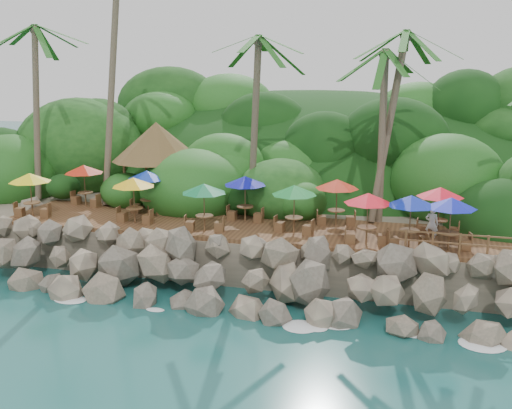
# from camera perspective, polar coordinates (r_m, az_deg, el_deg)

# --- Properties ---
(ground) EXTENTS (140.00, 140.00, 0.00)m
(ground) POSITION_cam_1_polar(r_m,az_deg,el_deg) (25.41, -3.69, -10.52)
(ground) COLOR #19514F
(ground) RESTS_ON ground
(land_base) EXTENTS (32.00, 25.20, 2.10)m
(land_base) POSITION_cam_1_polar(r_m,az_deg,el_deg) (39.78, 3.86, -0.10)
(land_base) COLOR gray
(land_base) RESTS_ON ground
(jungle_hill) EXTENTS (44.80, 28.00, 15.40)m
(jungle_hill) POSITION_cam_1_polar(r_m,az_deg,el_deg) (47.20, 5.70, 0.70)
(jungle_hill) COLOR #143811
(jungle_hill) RESTS_ON ground
(seawall) EXTENTS (29.00, 4.00, 2.30)m
(seawall) POSITION_cam_1_polar(r_m,az_deg,el_deg) (26.74, -2.31, -6.61)
(seawall) COLOR gray
(seawall) RESTS_ON ground
(terrace) EXTENTS (26.00, 5.00, 0.20)m
(terrace) POSITION_cam_1_polar(r_m,az_deg,el_deg) (30.07, 0.00, -2.23)
(terrace) COLOR brown
(terrace) RESTS_ON land_base
(jungle_foliage) EXTENTS (44.00, 16.00, 12.00)m
(jungle_foliage) POSITION_cam_1_polar(r_m,az_deg,el_deg) (39.09, 3.54, -1.92)
(jungle_foliage) COLOR #143811
(jungle_foliage) RESTS_ON ground
(foam_line) EXTENTS (25.20, 0.80, 0.06)m
(foam_line) POSITION_cam_1_polar(r_m,az_deg,el_deg) (25.65, -3.47, -10.20)
(foam_line) COLOR white
(foam_line) RESTS_ON ground
(palms) EXTENTS (33.95, 6.51, 14.74)m
(palms) POSITION_cam_1_polar(r_m,az_deg,el_deg) (31.66, 1.85, 16.49)
(palms) COLOR brown
(palms) RESTS_ON ground
(palapa) EXTENTS (5.18, 5.18, 4.60)m
(palapa) POSITION_cam_1_polar(r_m,az_deg,el_deg) (35.36, -9.35, 5.88)
(palapa) COLOR brown
(palapa) RESTS_ON ground
(dining_clusters) EXTENTS (23.04, 5.36, 2.34)m
(dining_clusters) POSITION_cam_1_polar(r_m,az_deg,el_deg) (29.26, -0.34, 1.45)
(dining_clusters) COLOR brown
(dining_clusters) RESTS_ON terrace
(railing) EXTENTS (8.30, 0.10, 1.00)m
(railing) POSITION_cam_1_polar(r_m,az_deg,el_deg) (26.81, 22.20, -3.61)
(railing) COLOR brown
(railing) RESTS_ON terrace
(waiter) EXTENTS (0.64, 0.48, 1.61)m
(waiter) POSITION_cam_1_polar(r_m,az_deg,el_deg) (28.48, 16.24, -1.78)
(waiter) COLOR white
(waiter) RESTS_ON terrace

